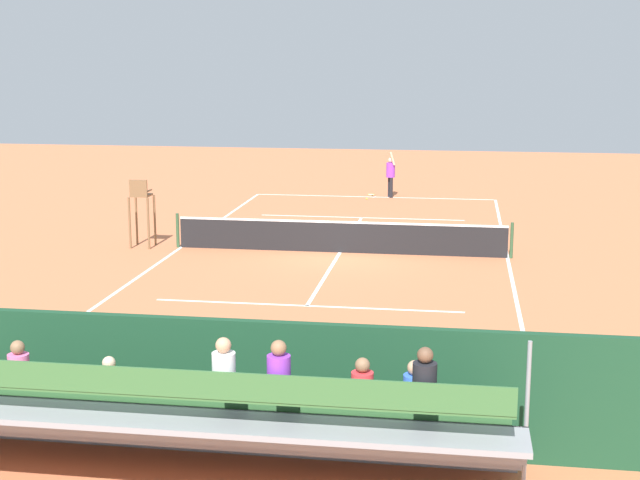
% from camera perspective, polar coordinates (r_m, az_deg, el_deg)
% --- Properties ---
extents(ground_plane, '(60.00, 60.00, 0.00)m').
position_cam_1_polar(ground_plane, '(27.94, 1.25, -0.78)').
color(ground_plane, '#CC7047').
extents(court_line_markings, '(10.10, 22.20, 0.01)m').
position_cam_1_polar(court_line_markings, '(27.97, 1.26, -0.76)').
color(court_line_markings, white).
rests_on(court_line_markings, ground).
extents(tennis_net, '(10.30, 0.10, 1.07)m').
position_cam_1_polar(tennis_net, '(27.84, 1.25, 0.23)').
color(tennis_net, black).
rests_on(tennis_net, ground).
extents(backdrop_wall, '(18.00, 0.16, 2.00)m').
position_cam_1_polar(backdrop_wall, '(14.42, -6.13, -8.71)').
color(backdrop_wall, '#194228').
rests_on(backdrop_wall, ground).
extents(bleacher_stand, '(9.06, 2.40, 2.48)m').
position_cam_1_polar(bleacher_stand, '(13.17, -7.21, -10.96)').
color(bleacher_stand, gray).
rests_on(bleacher_stand, ground).
extents(umpire_chair, '(0.67, 0.67, 2.14)m').
position_cam_1_polar(umpire_chair, '(29.00, -11.03, 2.11)').
color(umpire_chair, brown).
rests_on(umpire_chair, ground).
extents(courtside_bench, '(1.80, 0.40, 0.93)m').
position_cam_1_polar(courtside_bench, '(14.82, 7.22, -10.00)').
color(courtside_bench, '#234C2D').
rests_on(courtside_bench, ground).
extents(equipment_bag, '(0.90, 0.36, 0.36)m').
position_cam_1_polar(equipment_bag, '(14.96, 0.85, -11.25)').
color(equipment_bag, '#B22D2D').
rests_on(equipment_bag, ground).
extents(tennis_player, '(0.47, 0.55, 1.93)m').
position_cam_1_polar(tennis_player, '(38.52, 4.39, 4.15)').
color(tennis_player, black).
rests_on(tennis_player, ground).
extents(tennis_racket, '(0.38, 0.59, 0.03)m').
position_cam_1_polar(tennis_racket, '(39.21, 3.19, 2.82)').
color(tennis_racket, black).
rests_on(tennis_racket, ground).
extents(tennis_ball_near, '(0.07, 0.07, 0.07)m').
position_cam_1_polar(tennis_ball_near, '(38.01, 2.91, 2.57)').
color(tennis_ball_near, '#CCDB33').
rests_on(tennis_ball_near, ground).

